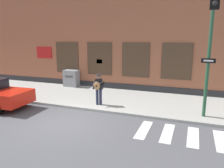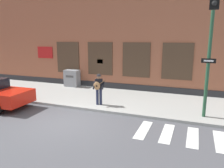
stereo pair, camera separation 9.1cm
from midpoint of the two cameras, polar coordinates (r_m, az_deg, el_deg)
The scene contains 7 objects.
ground_plane at distance 10.13m, azimuth -11.52°, elevation -9.82°, with size 160.00×160.00×0.00m, color #4C4C51.
sidewalk at distance 13.57m, azimuth -2.27°, elevation -3.67°, with size 28.00×4.81×0.14m.
building_backdrop at distance 17.22m, azimuth 3.49°, elevation 13.45°, with size 28.00×4.06×8.38m.
crosswalk at distance 9.13m, azimuth 23.22°, elevation -13.03°, with size 5.20×1.90×0.01m.
busker at distance 11.78m, azimuth -3.77°, elevation -0.90°, with size 0.77×0.64×1.69m.
traffic_light at distance 9.59m, azimuth 24.22°, elevation 11.53°, with size 0.60×2.61×5.37m.
utility_box at distance 16.68m, azimuth -10.73°, elevation 1.49°, with size 1.09×0.68×1.24m.
Camera 1 is at (5.08, -7.93, 3.70)m, focal length 35.00 mm.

